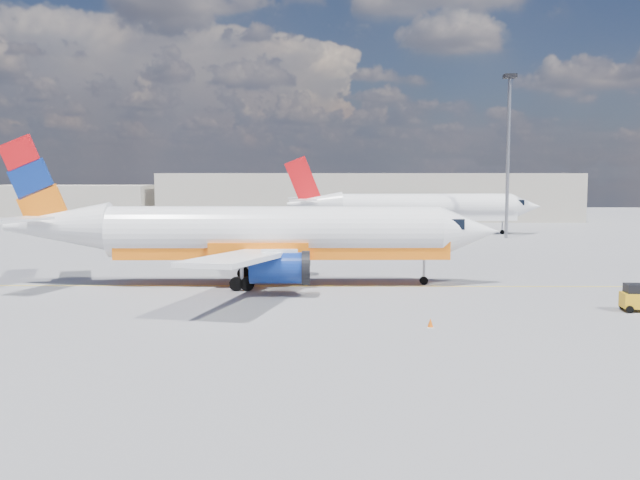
{
  "coord_description": "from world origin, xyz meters",
  "views": [
    {
      "loc": [
        -1.81,
        -47.41,
        8.09
      ],
      "look_at": [
        -2.36,
        1.11,
        3.5
      ],
      "focal_mm": 40.0,
      "sensor_mm": 36.0,
      "label": 1
    }
  ],
  "objects": [
    {
      "name": "traffic_cone",
      "position": [
        3.56,
        -10.63,
        0.24
      ],
      "size": [
        0.35,
        0.35,
        0.5
      ],
      "color": "white",
      "rests_on": "ground"
    },
    {
      "name": "ground",
      "position": [
        0.0,
        0.0,
        0.0
      ],
      "size": [
        240.0,
        240.0,
        0.0
      ],
      "primitive_type": "plane",
      "color": "slate",
      "rests_on": "ground"
    },
    {
      "name": "second_jet",
      "position": [
        10.04,
        45.87,
        3.42
      ],
      "size": [
        33.9,
        26.76,
        10.27
      ],
      "rotation": [
        0.0,
        0.0,
        0.07
      ],
      "color": "white",
      "rests_on": "ground"
    },
    {
      "name": "terminal_main",
      "position": [
        5.0,
        75.0,
        4.0
      ],
      "size": [
        70.0,
        14.0,
        8.0
      ],
      "primitive_type": "cube",
      "color": "beige",
      "rests_on": "ground"
    },
    {
      "name": "floodlight_mast",
      "position": [
        20.27,
        40.72,
        12.0
      ],
      "size": [
        1.46,
        1.46,
        20.02
      ],
      "color": "gray",
      "rests_on": "ground"
    },
    {
      "name": "main_jet",
      "position": [
        -6.76,
        3.51,
        3.63
      ],
      "size": [
        35.96,
        28.46,
        10.9
      ],
      "rotation": [
        0.0,
        0.0,
        0.02
      ],
      "color": "white",
      "rests_on": "ground"
    },
    {
      "name": "taxi_line",
      "position": [
        0.0,
        3.0,
        0.01
      ],
      "size": [
        70.0,
        0.15,
        0.01
      ],
      "primitive_type": "cube",
      "color": "yellow",
      "rests_on": "ground"
    },
    {
      "name": "terminal_annex",
      "position": [
        -45.0,
        72.0,
        3.0
      ],
      "size": [
        26.0,
        10.0,
        6.0
      ],
      "primitive_type": "cube",
      "color": "beige",
      "rests_on": "ground"
    }
  ]
}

